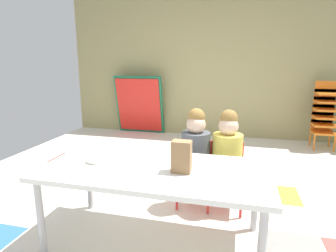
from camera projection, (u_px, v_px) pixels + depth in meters
ground_plane at (183, 206)px, 2.64m from camera, size 5.31×5.48×0.02m
back_wall at (213, 58)px, 4.93m from camera, size 5.31×0.10×2.77m
craft_table at (155, 174)px, 2.00m from camera, size 1.60×0.78×0.59m
seated_child_near_camera at (196, 149)px, 2.53m from camera, size 0.32×0.32×0.92m
seated_child_middle_seat at (227, 151)px, 2.46m from camera, size 0.33×0.33×0.92m
kid_chair_orange_stack at (325, 112)px, 4.29m from camera, size 0.32×0.30×1.04m
folded_activity_table at (139, 105)px, 5.25m from camera, size 0.90×0.29×1.09m
paper_bag_brown at (181, 157)px, 1.88m from camera, size 0.13×0.09×0.22m
paper_plate_near_edge at (94, 163)px, 2.07m from camera, size 0.18×0.18×0.01m
paper_plate_center_table at (152, 162)px, 2.09m from camera, size 0.18×0.18×0.01m
donut_powdered_on_plate at (94, 160)px, 2.06m from camera, size 0.11×0.11×0.03m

